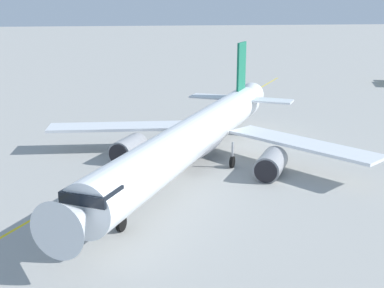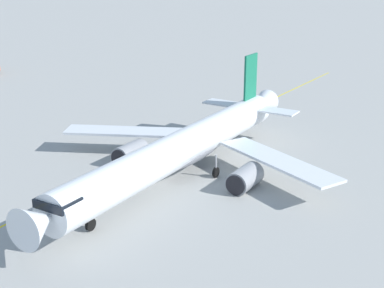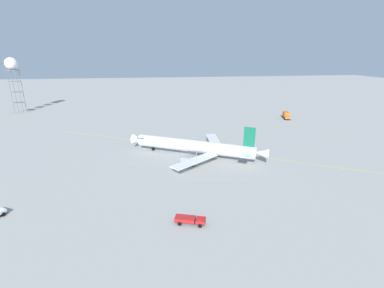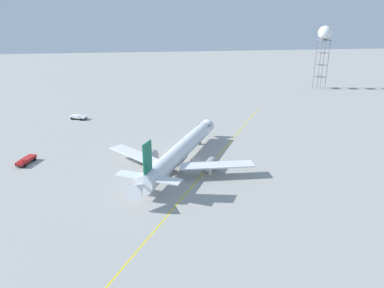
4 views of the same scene
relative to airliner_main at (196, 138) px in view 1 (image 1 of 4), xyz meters
name	(u,v)px [view 1 (image 1 of 4)]	position (x,y,z in m)	size (l,w,h in m)	color
ground_plane	(157,172)	(-3.67, -0.67, -2.93)	(600.00, 600.00, 0.00)	#9E9E99
airliner_main	(196,138)	(0.00, 0.00, 0.00)	(29.97, 39.63, 10.72)	silver
taxiway_centreline	(137,159)	(-5.38, 3.57, -2.93)	(62.99, 104.96, 0.01)	yellow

